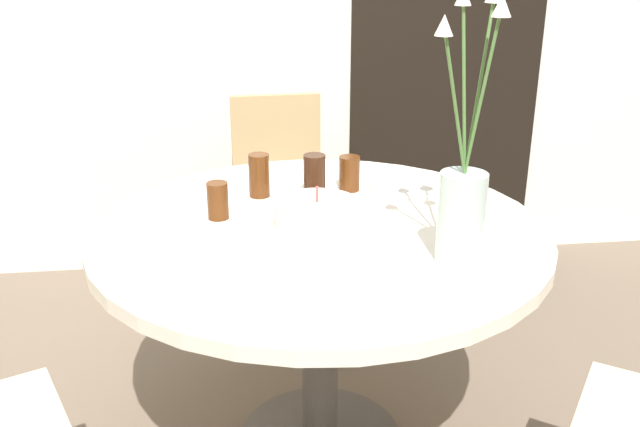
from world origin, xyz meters
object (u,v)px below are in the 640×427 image
object	(u,v)px
drink_glass_0	(259,175)
drink_glass_3	(314,176)
flower_vase	(463,196)
drink_glass_2	(349,173)
birthday_cake	(317,215)
chair_far_back	(280,191)
drink_glass_1	(218,201)
side_plate	(404,187)

from	to	relation	value
drink_glass_0	drink_glass_3	world-z (taller)	drink_glass_3
flower_vase	drink_glass_2	distance (m)	0.60
flower_vase	drink_glass_0	size ratio (longest dim) A/B	4.95
flower_vase	birthday_cake	bearing A→B (deg)	142.16
chair_far_back	drink_glass_1	distance (m)	1.00
birthday_cake	flower_vase	xyz separation A→B (m)	(0.33, -0.25, 0.13)
flower_vase	drink_glass_3	xyz separation A→B (m)	(-0.31, 0.50, -0.10)
drink_glass_1	chair_far_back	bearing A→B (deg)	75.63
birthday_cake	side_plate	bearing A→B (deg)	42.57
flower_vase	drink_glass_1	size ratio (longest dim) A/B	6.22
side_plate	chair_far_back	bearing A→B (deg)	115.67
chair_far_back	birthday_cake	distance (m)	1.07
chair_far_back	drink_glass_1	xyz separation A→B (m)	(-0.24, -0.92, 0.31)
birthday_cake	drink_glass_3	distance (m)	0.25
drink_glass_0	drink_glass_1	distance (m)	0.21
chair_far_back	drink_glass_3	world-z (taller)	same
chair_far_back	birthday_cake	world-z (taller)	chair_far_back
drink_glass_0	drink_glass_1	world-z (taller)	drink_glass_0
drink_glass_1	drink_glass_3	size ratio (longest dim) A/B	0.78
drink_glass_1	drink_glass_2	xyz separation A→B (m)	(0.41, 0.19, 0.00)
chair_far_back	drink_glass_2	size ratio (longest dim) A/B	7.95
flower_vase	side_plate	world-z (taller)	flower_vase
drink_glass_2	drink_glass_0	bearing A→B (deg)	-175.85
chair_far_back	flower_vase	xyz separation A→B (m)	(0.37, -1.28, 0.43)
drink_glass_0	drink_glass_2	bearing A→B (deg)	4.15
drink_glass_0	drink_glass_3	xyz separation A→B (m)	(0.17, -0.04, 0.00)
birthday_cake	drink_glass_3	xyz separation A→B (m)	(0.02, 0.24, 0.03)
chair_far_back	flower_vase	world-z (taller)	flower_vase
side_plate	drink_glass_3	bearing A→B (deg)	-171.00
birthday_cake	drink_glass_2	size ratio (longest dim) A/B	2.12
chair_far_back	side_plate	xyz separation A→B (m)	(0.35, -0.74, 0.26)
birthday_cake	side_plate	size ratio (longest dim) A/B	1.09
drink_glass_3	birthday_cake	bearing A→B (deg)	-94.80
chair_far_back	drink_glass_0	bearing A→B (deg)	-101.00
birthday_cake	drink_glass_3	world-z (taller)	drink_glass_3
side_plate	drink_glass_1	bearing A→B (deg)	-162.71
drink_glass_2	drink_glass_3	distance (m)	0.13
birthday_cake	drink_glass_1	bearing A→B (deg)	158.79
flower_vase	drink_glass_2	xyz separation A→B (m)	(-0.19, 0.55, -0.12)
chair_far_back	drink_glass_2	world-z (taller)	chair_far_back
drink_glass_1	drink_glass_2	world-z (taller)	drink_glass_2
side_plate	drink_glass_1	world-z (taller)	drink_glass_1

